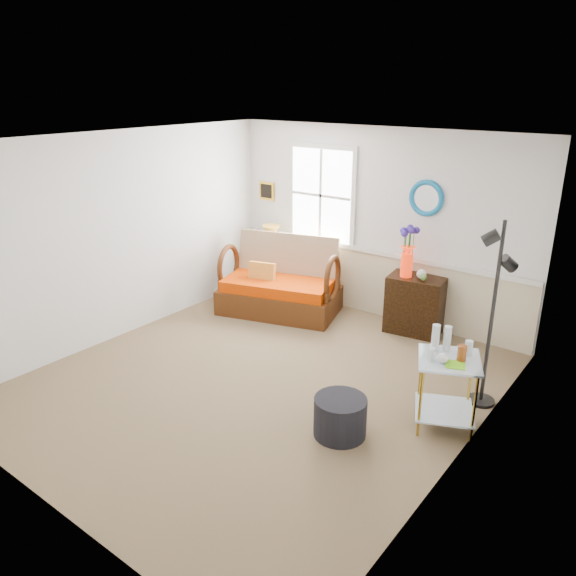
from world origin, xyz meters
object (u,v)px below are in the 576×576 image
Objects in this scene: cabinet at (415,305)px; lamp_stand at (271,274)px; ottoman at (340,417)px; floor_lamp at (492,316)px; loveseat at (279,276)px; side_table at (446,392)px.

lamp_stand is at bearing 170.85° from cabinet.
ottoman is (2.95, -2.62, -0.09)m from lamp_stand.
floor_lamp reaches higher than cabinet.
floor_lamp is at bearing -28.55° from loveseat.
ottoman is at bearing -133.71° from side_table.
floor_lamp is at bearing 58.00° from ottoman.
loveseat reaches higher than ottoman.
floor_lamp is 1.80m from ottoman.
floor_lamp is (0.15, 0.63, 0.61)m from side_table.
loveseat reaches higher than side_table.
cabinet is at bearing 116.86° from floor_lamp.
side_table is at bearing -124.51° from floor_lamp.
lamp_stand is 4.07m from floor_lamp.
cabinet is at bearing -0.93° from lamp_stand.
lamp_stand is (-0.63, 0.58, -0.25)m from loveseat.
floor_lamp reaches higher than side_table.
lamp_stand is 1.15× the size of ottoman.
loveseat is 0.85× the size of floor_lamp.
cabinet reaches higher than lamp_stand.
ottoman is (2.32, -2.03, -0.34)m from loveseat.
cabinet is (2.48, -0.04, 0.10)m from lamp_stand.
side_table is (3.03, -1.29, -0.18)m from loveseat.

